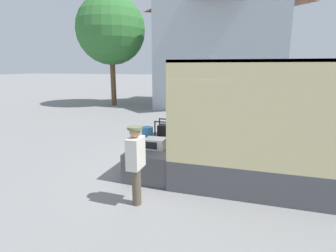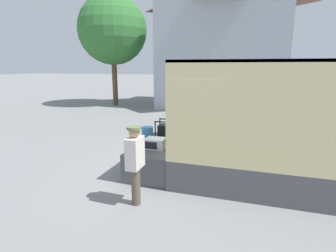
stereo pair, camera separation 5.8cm
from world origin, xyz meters
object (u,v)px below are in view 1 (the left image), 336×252
Objects in this scene: microwave at (155,143)px; street_tree at (111,30)px; orange_bucket at (147,134)px; worker_person at (136,158)px; portable_generator at (169,131)px.

microwave is 0.07× the size of street_tree.
orange_bucket is at bearing 129.31° from microwave.
microwave is 1.54m from worker_person.
microwave is at bearing 94.98° from worker_person.
street_tree is at bearing 125.71° from portable_generator.
orange_bucket is (-0.41, 0.50, 0.08)m from microwave.
worker_person reaches higher than microwave.
portable_generator is 0.73m from orange_bucket.
worker_person is 0.22× the size of street_tree.
portable_generator is (0.04, 1.08, 0.07)m from microwave.
portable_generator is 12.95m from street_tree.
microwave is 0.66m from orange_bucket.
microwave is at bearing -92.09° from portable_generator.
street_tree is at bearing 122.47° from orange_bucket.
street_tree is at bearing 122.81° from microwave.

